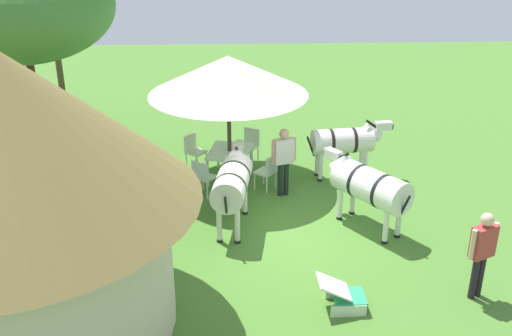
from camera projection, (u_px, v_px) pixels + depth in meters
The scene contains 16 objects.
ground_plane at pixel (272, 227), 12.83m from camera, with size 36.00×36.00×0.00m, color #48792C.
thatched_hut at pixel (11, 183), 8.88m from camera, with size 5.66×5.66×4.66m.
shade_umbrella at pixel (228, 75), 14.04m from camera, with size 3.82×3.82×3.12m.
patio_dining_table at pixel (230, 154), 14.86m from camera, with size 1.43×1.22×0.74m.
patio_chair_east_end at pixel (193, 149), 15.50m from camera, with size 0.60×0.60×0.90m.
patio_chair_near_lawn at pixel (203, 176), 14.00m from camera, with size 0.59×0.60×0.90m.
patio_chair_west_end at pixel (268, 170), 14.29m from camera, with size 0.61×0.60×0.90m.
patio_chair_near_hut at pixel (250, 143), 15.88m from camera, with size 0.58×0.58×0.90m.
guest_beside_umbrella at pixel (284, 156), 13.84m from camera, with size 0.33×0.58×1.67m.
standing_watcher at pixel (482, 248), 10.19m from camera, with size 0.38×0.54×1.66m.
striped_lounge_chair at pixel (343, 295), 10.21m from camera, with size 0.57×0.84×0.59m.
zebra_nearest_camera at pixel (369, 186), 12.46m from camera, with size 2.04×1.64×1.51m.
zebra_by_umbrella at pixel (232, 182), 12.47m from camera, with size 2.31×0.91×1.59m.
zebra_toward_hut at pixel (345, 141), 14.82m from camera, with size 0.77×2.18×1.49m.
acacia_tree_far_lawn at pixel (21, 7), 12.65m from camera, with size 3.94×3.94×5.54m.
acacia_tree_behind_hut at pixel (51, 10), 16.17m from camera, with size 2.81×2.81×4.55m.
Camera 1 is at (-11.17, 0.81, 6.40)m, focal length 42.05 mm.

